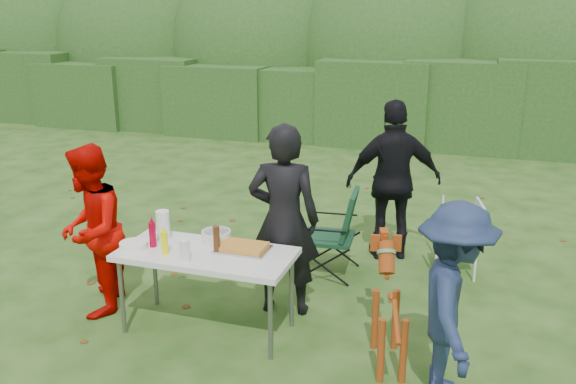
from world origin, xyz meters
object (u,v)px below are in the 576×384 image
(person_black_puffy, at_px, (394,181))
(beer_bottle, at_px, (216,240))
(folding_table, at_px, (206,257))
(mustard_bottle, at_px, (165,243))
(dog, at_px, (390,313))
(camping_chair, at_px, (328,232))
(child, at_px, (453,304))
(paper_towel_roll, at_px, (163,225))
(person_red_jacket, at_px, (91,231))
(person_cook, at_px, (284,220))
(lawn_chair, at_px, (458,237))
(ketchup_bottle, at_px, (152,235))

(person_black_puffy, height_order, beer_bottle, person_black_puffy)
(folding_table, height_order, mustard_bottle, mustard_bottle)
(dog, relative_size, mustard_bottle, 4.78)
(person_black_puffy, xyz_separation_m, mustard_bottle, (-1.57, -2.29, -0.06))
(camping_chair, xyz_separation_m, mustard_bottle, (-1.01, -1.60, 0.37))
(child, bearing_deg, paper_towel_roll, 69.86)
(person_red_jacket, xyz_separation_m, camping_chair, (1.85, 1.44, -0.32))
(person_cook, height_order, person_red_jacket, person_cook)
(dog, height_order, mustard_bottle, mustard_bottle)
(lawn_chair, bearing_deg, ketchup_bottle, 26.50)
(child, height_order, paper_towel_roll, child)
(person_red_jacket, distance_m, paper_towel_roll, 0.68)
(ketchup_bottle, bearing_deg, mustard_bottle, -32.46)
(person_cook, relative_size, lawn_chair, 2.25)
(folding_table, distance_m, person_red_jacket, 1.15)
(child, xyz_separation_m, paper_towel_roll, (-2.56, 0.50, 0.13))
(person_red_jacket, xyz_separation_m, lawn_chair, (3.15, 1.94, -0.40))
(mustard_bottle, bearing_deg, child, -4.46)
(ketchup_bottle, xyz_separation_m, beer_bottle, (0.59, 0.04, 0.01))
(paper_towel_roll, bearing_deg, folding_table, -18.18)
(paper_towel_roll, bearing_deg, lawn_chair, 35.62)
(folding_table, bearing_deg, person_cook, 46.97)
(person_cook, xyz_separation_m, beer_bottle, (-0.42, -0.55, -0.03))
(person_red_jacket, bearing_deg, mustard_bottle, 58.47)
(camping_chair, height_order, ketchup_bottle, ketchup_bottle)
(person_red_jacket, distance_m, child, 3.23)
(beer_bottle, bearing_deg, folding_table, -176.90)
(person_cook, distance_m, camping_chair, 1.01)
(camping_chair, relative_size, lawn_chair, 1.19)
(folding_table, bearing_deg, person_black_puffy, 59.44)
(mustard_bottle, height_order, ketchup_bottle, ketchup_bottle)
(person_red_jacket, height_order, paper_towel_roll, person_red_jacket)
(folding_table, xyz_separation_m, person_black_puffy, (1.26, 2.14, 0.21))
(person_cook, relative_size, mustard_bottle, 8.91)
(ketchup_bottle, xyz_separation_m, paper_towel_roll, (-0.01, 0.20, 0.02))
(dog, xyz_separation_m, paper_towel_roll, (-2.08, 0.22, 0.42))
(lawn_chair, distance_m, ketchup_bottle, 3.21)
(person_black_puffy, bearing_deg, lawn_chair, 144.93)
(lawn_chair, bearing_deg, mustard_bottle, 30.21)
(mustard_bottle, height_order, beer_bottle, beer_bottle)
(folding_table, xyz_separation_m, child, (2.06, -0.34, 0.06))
(camping_chair, relative_size, beer_bottle, 3.94)
(mustard_bottle, relative_size, ketchup_bottle, 0.91)
(person_black_puffy, height_order, mustard_bottle, person_black_puffy)
(folding_table, distance_m, person_cook, 0.78)
(folding_table, relative_size, ketchup_bottle, 6.82)
(folding_table, distance_m, dog, 1.61)
(person_black_puffy, xyz_separation_m, child, (0.80, -2.48, -0.15))
(dog, relative_size, paper_towel_roll, 3.68)
(camping_chair, bearing_deg, folding_table, 58.94)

